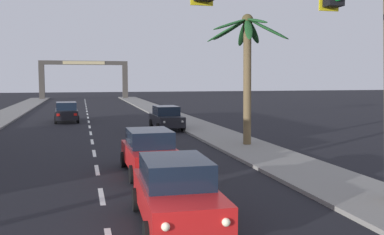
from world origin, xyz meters
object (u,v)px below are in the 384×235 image
Objects in this scene: sedan_oncoming_far at (66,112)px; sedan_parked_nearest_kerb at (166,118)px; sedan_lead_at_stop_bar at (176,192)px; town_gateway_arch at (84,74)px; traffic_signal_mast at (286,9)px; sedan_third_in_queue at (150,151)px; palm_right_second at (247,53)px.

sedan_oncoming_far is 10.31m from sedan_parked_nearest_kerb.
sedan_lead_at_stop_bar is 68.37m from town_gateway_arch.
town_gateway_arch is at bearing 96.30° from sedan_parked_nearest_kerb.
traffic_signal_mast is 71.15m from town_gateway_arch.
traffic_signal_mast reaches higher than sedan_lead_at_stop_bar.
sedan_parked_nearest_kerb is (3.64, 19.93, 0.00)m from sedan_lead_at_stop_bar.
sedan_lead_at_stop_bar is 6.08m from sedan_third_in_queue.
town_gateway_arch is (1.81, 40.89, 3.54)m from sedan_oncoming_far.
traffic_signal_mast is 9.87m from sedan_third_in_queue.
traffic_signal_mast is 30.88m from sedan_oncoming_far.
sedan_parked_nearest_kerb is (3.35, 13.87, 0.00)m from sedan_third_in_queue.
palm_right_second is at bearing 71.06° from traffic_signal_mast.
traffic_signal_mast is at bearing -95.39° from sedan_parked_nearest_kerb.
traffic_signal_mast is at bearing -82.29° from sedan_third_in_queue.
town_gateway_arch reaches higher than sedan_lead_at_stop_bar.
sedan_oncoming_far is 41.08m from town_gateway_arch.
sedan_lead_at_stop_bar is at bearing -88.57° from town_gateway_arch.
sedan_oncoming_far is 0.64× the size of palm_right_second.
sedan_third_in_queue is 14.27m from sedan_parked_nearest_kerb.
palm_right_second is 57.67m from town_gateway_arch.
sedan_oncoming_far is 1.01× the size of sedan_parked_nearest_kerb.
palm_right_second reaches higher than sedan_oncoming_far.
sedan_oncoming_far and sedan_parked_nearest_kerb have the same top height.
town_gateway_arch reaches higher than sedan_oncoming_far.
sedan_lead_at_stop_bar is 27.59m from sedan_oncoming_far.
sedan_lead_at_stop_bar is 0.30× the size of town_gateway_arch.
sedan_lead_at_stop_bar and sedan_third_in_queue have the same top height.
palm_right_second is (9.78, -16.23, 4.14)m from sedan_oncoming_far.
sedan_oncoming_far is at bearing 100.09° from sedan_third_in_queue.
traffic_signal_mast is 2.30× the size of sedan_oncoming_far.
sedan_lead_at_stop_bar is 20.26m from sedan_parked_nearest_kerb.
town_gateway_arch is (-5.34, 48.32, 3.54)m from sedan_parked_nearest_kerb.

